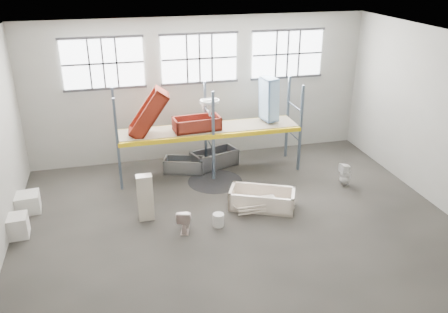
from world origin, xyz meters
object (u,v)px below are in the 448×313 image
object	(u,v)px
blue_tub_upright	(269,99)
rust_tub_flat	(197,124)
cistern_tall	(145,197)
steel_tub_right	(214,158)
carton_near	(14,226)
toilet_beige	(185,219)
steel_tub_left	(184,165)
toilet_white	(345,175)
bucket	(218,220)
bathtub_beige	(262,199)

from	to	relation	value
blue_tub_upright	rust_tub_flat	bearing A→B (deg)	-174.92
cistern_tall	steel_tub_right	world-z (taller)	cistern_tall
blue_tub_upright	carton_near	size ratio (longest dim) A/B	2.13
toilet_beige	carton_near	bearing A→B (deg)	5.13
steel_tub_left	steel_tub_right	bearing A→B (deg)	10.33
toilet_beige	steel_tub_left	xyz separation A→B (m)	(0.61, 3.65, -0.10)
steel_tub_right	toilet_white	bearing A→B (deg)	-33.41
cistern_tall	toilet_white	xyz separation A→B (m)	(6.41, 0.53, -0.30)
toilet_white	steel_tub_right	xyz separation A→B (m)	(-3.74, 2.47, -0.08)
bucket	carton_near	bearing A→B (deg)	171.28
toilet_white	carton_near	bearing A→B (deg)	-89.27
bathtub_beige	toilet_white	world-z (taller)	toilet_white
bucket	carton_near	distance (m)	5.40
bathtub_beige	bucket	size ratio (longest dim) A/B	5.20
toilet_beige	toilet_white	xyz separation A→B (m)	(5.46, 1.39, 0.03)
toilet_beige	steel_tub_left	world-z (taller)	toilet_beige
toilet_white	blue_tub_upright	xyz separation A→B (m)	(-1.90, 2.19, 2.02)
toilet_beige	rust_tub_flat	size ratio (longest dim) A/B	0.45
steel_tub_left	steel_tub_right	xyz separation A→B (m)	(1.11, 0.20, 0.05)
steel_tub_left	cistern_tall	bearing A→B (deg)	-119.13
blue_tub_upright	bucket	distance (m)	4.96
bathtub_beige	toilet_beige	world-z (taller)	toilet_beige
bathtub_beige	cistern_tall	bearing A→B (deg)	-158.12
steel_tub_left	rust_tub_flat	size ratio (longest dim) A/B	0.89
toilet_white	steel_tub_right	world-z (taller)	toilet_white
carton_near	rust_tub_flat	bearing A→B (deg)	25.05
rust_tub_flat	toilet_beige	bearing A→B (deg)	-107.05
cistern_tall	toilet_white	bearing A→B (deg)	4.38
toilet_white	blue_tub_upright	size ratio (longest dim) A/B	0.51
bathtub_beige	blue_tub_upright	bearing A→B (deg)	93.46
steel_tub_right	carton_near	world-z (taller)	carton_near
steel_tub_right	blue_tub_upright	distance (m)	2.81
bathtub_beige	carton_near	world-z (taller)	carton_near
cistern_tall	steel_tub_left	distance (m)	3.23
bathtub_beige	steel_tub_left	distance (m)	3.48
toilet_beige	carton_near	size ratio (longest dim) A/B	1.00
toilet_white	rust_tub_flat	distance (m)	5.06
toilet_beige	toilet_white	distance (m)	5.63
bathtub_beige	bucket	xyz separation A→B (m)	(-1.48, -0.68, -0.10)
carton_near	steel_tub_left	bearing A→B (deg)	29.53
rust_tub_flat	bucket	bearing A→B (deg)	-91.61
cistern_tall	toilet_white	distance (m)	6.44
steel_tub_left	carton_near	world-z (taller)	carton_near
rust_tub_flat	carton_near	size ratio (longest dim) A/B	2.21
toilet_beige	steel_tub_right	world-z (taller)	toilet_beige
carton_near	toilet_white	bearing A→B (deg)	3.33
toilet_beige	rust_tub_flat	world-z (taller)	rust_tub_flat
bathtub_beige	steel_tub_right	xyz separation A→B (m)	(-0.70, 3.18, 0.01)
toilet_beige	blue_tub_upright	xyz separation A→B (m)	(3.55, 3.58, 2.05)
bathtub_beige	carton_near	distance (m)	6.82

